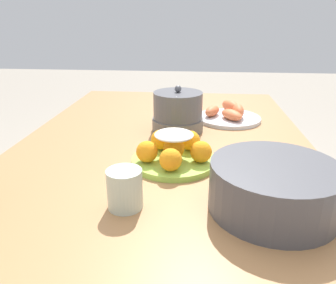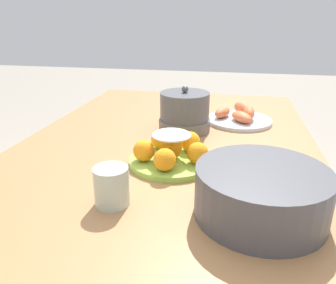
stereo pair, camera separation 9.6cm
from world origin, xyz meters
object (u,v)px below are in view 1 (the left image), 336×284
object	(u,v)px
seafood_platter	(229,115)
sauce_bowl	(171,106)
warming_pot	(178,112)
cake_plate	(174,152)
cup_far	(125,189)
dining_table	(163,170)
serving_bowl	(274,186)

from	to	relation	value
seafood_platter	sauce_bowl	bearing A→B (deg)	-118.56
warming_pot	cake_plate	bearing A→B (deg)	1.57
seafood_platter	cup_far	size ratio (longest dim) A/B	2.87
cake_plate	seafood_platter	distance (m)	0.47
sauce_bowl	warming_pot	world-z (taller)	warming_pot
dining_table	sauce_bowl	size ratio (longest dim) A/B	16.21
cake_plate	sauce_bowl	size ratio (longest dim) A/B	2.48
warming_pot	cup_far	bearing A→B (deg)	-8.73
cake_plate	sauce_bowl	bearing A→B (deg)	-174.45
cup_far	seafood_platter	bearing A→B (deg)	157.48
cup_far	dining_table	bearing A→B (deg)	172.88
seafood_platter	warming_pot	bearing A→B (deg)	-54.07
cake_plate	sauce_bowl	xyz separation A→B (m)	(-0.56, -0.05, -0.02)
dining_table	warming_pot	bearing A→B (deg)	167.92
cake_plate	cup_far	world-z (taller)	cake_plate
sauce_bowl	cup_far	distance (m)	0.79
seafood_platter	cake_plate	bearing A→B (deg)	-23.46
dining_table	warming_pot	distance (m)	0.23
sauce_bowl	dining_table	bearing A→B (deg)	1.37
dining_table	serving_bowl	bearing A→B (deg)	39.04
dining_table	cake_plate	distance (m)	0.17
cake_plate	warming_pot	world-z (taller)	warming_pot
sauce_bowl	warming_pot	xyz separation A→B (m)	(0.27, 0.05, 0.05)
serving_bowl	seafood_platter	world-z (taller)	serving_bowl
sauce_bowl	seafood_platter	bearing A→B (deg)	61.44
sauce_bowl	cup_far	size ratio (longest dim) A/B	1.09
sauce_bowl	cake_plate	bearing A→B (deg)	5.55
dining_table	sauce_bowl	world-z (taller)	sauce_bowl
cake_plate	seafood_platter	size ratio (longest dim) A/B	0.94
warming_pot	dining_table	bearing A→B (deg)	-12.08
cake_plate	warming_pot	distance (m)	0.29
cup_far	warming_pot	distance (m)	0.53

